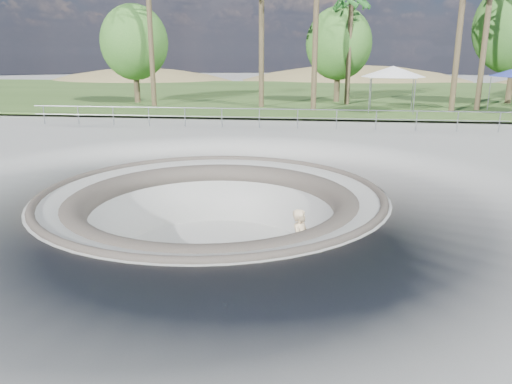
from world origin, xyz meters
The scene contains 11 objects.
ground centered at (0.00, 0.00, 0.00)m, with size 180.00×180.00×0.00m, color #979793.
skate_bowl centered at (0.00, 0.00, -1.83)m, with size 14.00×14.00×4.10m.
grass_strip centered at (0.00, 34.00, 0.22)m, with size 180.00×36.00×0.12m.
distant_hills centered at (3.78, 57.17, -7.02)m, with size 103.20×45.00×28.60m.
safety_railing centered at (0.00, 12.00, 0.69)m, with size 25.00×0.06×1.03m.
skateboard centered at (2.70, -1.57, -1.84)m, with size 0.78×0.44×0.08m.
skater centered at (2.70, -1.57, -0.87)m, with size 0.69×0.46×1.90m, color beige.
canopy_white centered at (7.72, 19.50, 2.81)m, with size 5.67×5.67×2.89m.
palm_d centered at (5.11, 23.80, 7.44)m, with size 2.60×2.60×8.52m.
bushy_tree_left centered at (-10.72, 23.24, 4.68)m, with size 5.04×4.58×7.27m.
bushy_tree_mid centered at (4.42, 25.75, 4.61)m, with size 4.96×4.51×7.16m.
Camera 1 is at (3.05, -14.01, 4.08)m, focal length 35.00 mm.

